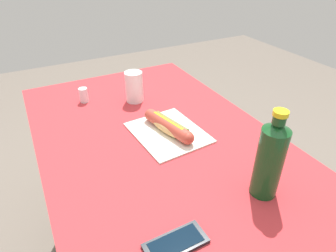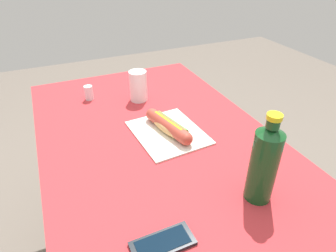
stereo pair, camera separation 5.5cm
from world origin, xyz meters
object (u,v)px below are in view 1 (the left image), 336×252
Objects in this scene: cell_phone at (176,243)px; salt_shaker at (84,95)px; hot_dog at (168,126)px; soda_bottle at (270,159)px; drinking_cup at (134,87)px.

salt_shaker is (-0.78, -0.01, 0.03)m from cell_phone.
soda_bottle reaches higher than hot_dog.
salt_shaker is at bearing -179.08° from cell_phone.
hot_dog is 0.43m from salt_shaker.
cell_phone is at bearing 0.92° from salt_shaker.
drinking_cup reaches higher than cell_phone.
drinking_cup is at bearing -170.79° from soda_bottle.
soda_bottle reaches higher than salt_shaker.
hot_dog is 3.88× the size of salt_shaker.
drinking_cup is (-0.65, -0.11, -0.05)m from soda_bottle.
salt_shaker is at bearing -158.12° from soda_bottle.
drinking_cup is at bearing -177.78° from hot_dog.
hot_dog is 0.39m from soda_bottle.
salt_shaker is (-0.37, -0.20, 0.00)m from hot_dog.
soda_bottle is at bearing 9.21° from drinking_cup.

